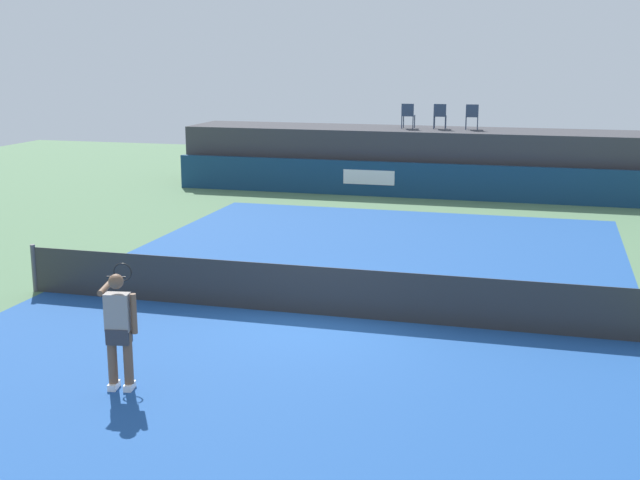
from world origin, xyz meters
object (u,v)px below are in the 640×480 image
Objects in this scene: tennis_ball at (187,281)px; spectator_chair_far_left at (408,115)px; spectator_chair_left at (440,115)px; spectator_chair_center at (472,115)px; net_post_near at (34,268)px; tennis_player at (119,327)px.

spectator_chair_far_left is at bearing 79.87° from tennis_ball.
spectator_chair_far_left is at bearing -172.80° from spectator_chair_left.
spectator_chair_left is 1.12m from spectator_chair_center.
spectator_chair_far_left is 13.06× the size of tennis_ball.
spectator_chair_left is at bearing -177.62° from spectator_chair_center.
spectator_chair_far_left reaches higher than tennis_ball.
tennis_player reaches higher than net_post_near.
tennis_player is (-2.10, -19.63, -1.73)m from spectator_chair_left.
spectator_chair_center is at bearing 2.38° from spectator_chair_left.
tennis_player is at bearing -44.54° from net_post_near.
spectator_chair_left is 13.06× the size of tennis_ball.
spectator_chair_far_left is at bearing -175.20° from spectator_chair_center.
spectator_chair_left is 14.65m from tennis_ball.
spectator_chair_center is 13.06× the size of tennis_ball.
tennis_ball is (-3.59, -13.96, -2.66)m from spectator_chair_left.
tennis_player reaches higher than tennis_ball.
tennis_player is (-3.22, -19.67, -1.73)m from spectator_chair_center.
spectator_chair_far_left and spectator_chair_center have the same top height.
net_post_near is 6.01m from tennis_player.
spectator_chair_center is 0.50× the size of tennis_player.
spectator_chair_left is at bearing 7.20° from spectator_chair_far_left.
spectator_chair_center is 17.33m from net_post_near.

